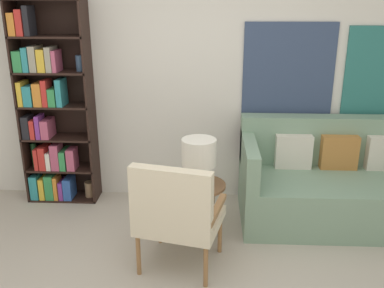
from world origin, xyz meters
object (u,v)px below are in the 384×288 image
object	(u,v)px
bookshelf	(50,113)
armchair	(176,211)
table_lamp	(199,156)
couch	(340,184)
side_table	(200,190)

from	to	relation	value
bookshelf	armchair	size ratio (longest dim) A/B	2.24
armchair	table_lamp	distance (m)	0.61
armchair	table_lamp	world-z (taller)	table_lamp
couch	table_lamp	size ratio (longest dim) A/B	4.37
table_lamp	bookshelf	bearing A→B (deg)	154.67
table_lamp	armchair	bearing A→B (deg)	-106.76
armchair	couch	bearing A→B (deg)	32.26
bookshelf	table_lamp	size ratio (longest dim) A/B	4.71
table_lamp	side_table	bearing A→B (deg)	84.39
side_table	table_lamp	distance (m)	0.35
armchair	couch	xyz separation A→B (m)	(1.53, 0.97, -0.18)
armchair	table_lamp	size ratio (longest dim) A/B	2.10
couch	table_lamp	bearing A→B (deg)	-162.15
armchair	bookshelf	bearing A→B (deg)	137.93
side_table	bookshelf	bearing A→B (deg)	156.44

